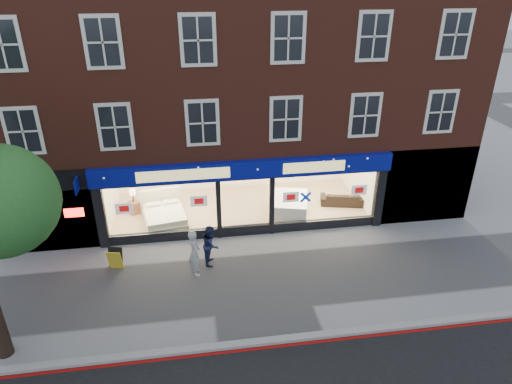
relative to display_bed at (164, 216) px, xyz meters
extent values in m
plane|color=gray|center=(3.25, -4.33, -0.43)|extent=(120.00, 120.00, 0.00)
cube|color=#8C0A07|center=(3.25, -7.43, -0.42)|extent=(60.00, 0.10, 0.01)
cube|color=gray|center=(3.25, -7.23, -0.37)|extent=(60.00, 0.25, 0.12)
cube|color=tan|center=(3.25, 0.92, -0.38)|extent=(11.00, 4.50, 0.10)
cube|color=maroon|center=(3.25, 2.67, 6.22)|extent=(19.00, 8.00, 6.70)
cube|color=navy|center=(3.25, -1.45, 2.52)|extent=(11.40, 0.28, 0.70)
cube|color=black|center=(3.25, -1.25, -0.23)|extent=(11.00, 0.18, 0.40)
cube|color=black|center=(-2.25, -1.28, 0.87)|extent=(0.35, 0.30, 2.60)
cube|color=black|center=(8.75, -1.28, 0.87)|extent=(0.35, 0.30, 2.60)
cube|color=white|center=(0.00, -1.33, 1.02)|extent=(4.20, 0.02, 2.10)
cube|color=white|center=(6.50, -1.33, 1.02)|extent=(4.20, 0.02, 2.10)
cube|color=white|center=(3.25, -1.08, 0.72)|extent=(1.80, 0.02, 2.10)
cube|color=silver|center=(3.25, 3.17, 0.87)|extent=(11.00, 0.20, 2.60)
cube|color=#FFEAC6|center=(3.25, 0.92, 2.17)|extent=(11.00, 4.50, 0.12)
cube|color=black|center=(-4.35, -1.03, 1.22)|extent=(3.80, 0.60, 3.30)
cube|color=#FF140C|center=(-3.15, -1.38, 1.17)|extent=(0.70, 0.04, 0.35)
cube|color=black|center=(10.75, -1.13, 1.22)|extent=(4.00, 0.40, 3.30)
cube|color=beige|center=(0.02, -0.13, -0.16)|extent=(1.96, 2.20, 0.34)
cube|color=beige|center=(0.02, -0.13, 0.13)|extent=(1.89, 2.11, 0.24)
cube|color=beige|center=(-0.16, 0.88, 0.25)|extent=(1.72, 0.43, 1.16)
cube|color=beige|center=(-0.46, 0.49, 0.31)|extent=(0.67, 0.42, 0.12)
cube|color=beige|center=(0.26, 0.62, 0.31)|extent=(0.67, 0.42, 0.12)
cube|color=brown|center=(-1.32, 1.04, -0.05)|extent=(0.60, 0.60, 0.55)
cube|color=white|center=(5.30, 0.01, -0.20)|extent=(1.96, 2.25, 0.25)
cube|color=white|center=(5.30, 0.01, 0.05)|extent=(1.96, 2.25, 0.25)
cube|color=white|center=(5.30, 0.01, 0.31)|extent=(1.96, 2.25, 0.25)
imported|color=black|center=(7.85, 0.49, -0.05)|extent=(2.03, 1.16, 0.56)
cube|color=gold|center=(-1.65, -2.86, -0.02)|extent=(0.59, 0.45, 0.80)
imported|color=#9FA1A7|center=(1.17, -3.58, 0.44)|extent=(0.54, 0.71, 1.74)
imported|color=#171E42|center=(1.76, -3.00, 0.34)|extent=(0.68, 0.82, 1.53)
camera|label=1|loc=(1.32, -16.92, 9.39)|focal=32.00mm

